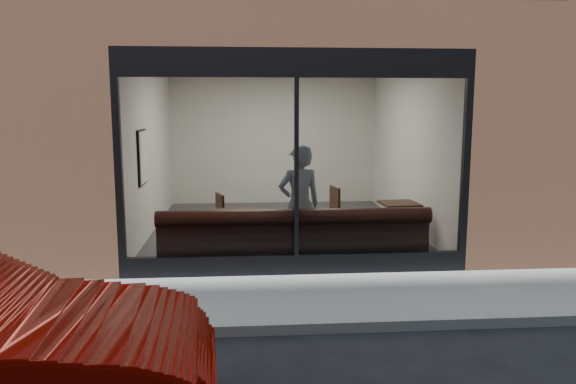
{
  "coord_description": "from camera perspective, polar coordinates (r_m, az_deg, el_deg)",
  "views": [
    {
      "loc": [
        -0.74,
        -5.75,
        2.44
      ],
      "look_at": [
        -0.09,
        2.4,
        1.16
      ],
      "focal_mm": 35.0,
      "sensor_mm": 36.0,
      "label": 1
    }
  ],
  "objects": [
    {
      "name": "cafe_wall_left",
      "position": [
        10.93,
        -13.8,
        4.25
      ],
      "size": [
        0.0,
        6.0,
        6.0
      ],
      "primitive_type": "plane",
      "rotation": [
        1.57,
        0.0,
        1.57
      ],
      "color": "silver",
      "rests_on": "ground"
    },
    {
      "name": "storefront_kick",
      "position": [
        8.16,
        0.83,
        -7.37
      ],
      "size": [
        5.0,
        0.1,
        0.3
      ],
      "primitive_type": "cube",
      "color": "black",
      "rests_on": "ground"
    },
    {
      "name": "sidewalk_near",
      "position": [
        7.21,
        1.62,
        -10.8
      ],
      "size": [
        40.0,
        2.0,
        0.01
      ],
      "primitive_type": "cube",
      "color": "gray",
      "rests_on": "ground"
    },
    {
      "name": "banquette",
      "position": [
        8.53,
        0.58,
        -6.14
      ],
      "size": [
        4.0,
        0.55,
        0.45
      ],
      "primitive_type": "cube",
      "color": "#3A1815",
      "rests_on": "cafe_floor"
    },
    {
      "name": "cafe_table_left",
      "position": [
        8.92,
        -5.16,
        -2.11
      ],
      "size": [
        0.74,
        0.74,
        0.05
      ],
      "primitive_type": "cube",
      "rotation": [
        0.0,
        0.0,
        0.06
      ],
      "color": "black",
      "rests_on": "cafe_floor"
    },
    {
      "name": "wall_poster",
      "position": [
        9.93,
        -14.49,
        3.44
      ],
      "size": [
        0.02,
        0.66,
        0.88
      ],
      "primitive_type": "cube",
      "color": "white",
      "rests_on": "cafe_wall_left"
    },
    {
      "name": "host_building_backfill",
      "position": [
        16.79,
        -2.04,
        6.04
      ],
      "size": [
        5.0,
        6.0,
        3.2
      ],
      "primitive_type": "cube",
      "color": "brown",
      "rests_on": "ground"
    },
    {
      "name": "storefront_mullion",
      "position": [
        7.89,
        0.85,
        2.44
      ],
      "size": [
        0.06,
        0.1,
        2.5
      ],
      "primitive_type": "cube",
      "color": "black",
      "rests_on": "storefront_kick"
    },
    {
      "name": "storefront_header",
      "position": [
        7.86,
        0.88,
        13.01
      ],
      "size": [
        5.0,
        0.1,
        0.4
      ],
      "primitive_type": "cube",
      "color": "black",
      "rests_on": "host_building_upper"
    },
    {
      "name": "kerb_near",
      "position": [
        6.22,
        2.69,
        -13.58
      ],
      "size": [
        40.0,
        0.1,
        0.12
      ],
      "primitive_type": "cube",
      "color": "gray",
      "rests_on": "ground"
    },
    {
      "name": "cafe_table_right",
      "position": [
        9.88,
        11.25,
        -1.17
      ],
      "size": [
        0.67,
        0.67,
        0.04
      ],
      "primitive_type": "cube",
      "rotation": [
        0.0,
        0.0,
        0.08
      ],
      "color": "black",
      "rests_on": "cafe_floor"
    },
    {
      "name": "ground",
      "position": [
        6.29,
        2.63,
        -13.91
      ],
      "size": [
        120.0,
        120.0,
        0.0
      ],
      "primitive_type": "plane",
      "color": "black",
      "rests_on": "ground"
    },
    {
      "name": "cafe_chair_left",
      "position": [
        9.58,
        -7.97,
        -4.45
      ],
      "size": [
        0.51,
        0.51,
        0.04
      ],
      "primitive_type": "cube",
      "rotation": [
        0.0,
        0.0,
        3.47
      ],
      "color": "black",
      "rests_on": "cafe_floor"
    },
    {
      "name": "host_building_pier_right",
      "position": [
        14.49,
        13.56,
        5.34
      ],
      "size": [
        2.5,
        12.0,
        3.2
      ],
      "primitive_type": "cube",
      "color": "brown",
      "rests_on": "ground"
    },
    {
      "name": "cafe_wall_back",
      "position": [
        13.79,
        -1.48,
        5.42
      ],
      "size": [
        5.0,
        0.0,
        5.0
      ],
      "primitive_type": "plane",
      "rotation": [
        1.57,
        0.0,
        0.0
      ],
      "color": "silver",
      "rests_on": "ground"
    },
    {
      "name": "cafe_floor",
      "position": [
        11.04,
        -0.61,
        -3.74
      ],
      "size": [
        6.0,
        6.0,
        0.0
      ],
      "primitive_type": "plane",
      "color": "#2D2D30",
      "rests_on": "ground"
    },
    {
      "name": "host_building_pier_left",
      "position": [
        14.1,
        -16.94,
        5.11
      ],
      "size": [
        2.5,
        12.0,
        3.2
      ],
      "primitive_type": "cube",
      "color": "brown",
      "rests_on": "ground"
    },
    {
      "name": "cafe_wall_right",
      "position": [
        11.26,
        12.16,
        4.44
      ],
      "size": [
        0.0,
        6.0,
        6.0
      ],
      "primitive_type": "plane",
      "rotation": [
        1.57,
        0.0,
        -1.57
      ],
      "color": "silver",
      "rests_on": "ground"
    },
    {
      "name": "person",
      "position": [
        8.58,
        1.17,
        -1.31
      ],
      "size": [
        0.75,
        0.58,
        1.84
      ],
      "primitive_type": "imported",
      "rotation": [
        0.0,
        0.0,
        3.38
      ],
      "color": "#8C9FB6",
      "rests_on": "cafe_floor"
    },
    {
      "name": "storefront_glass",
      "position": [
        7.86,
        0.87,
        2.41
      ],
      "size": [
        4.8,
        0.0,
        4.8
      ],
      "primitive_type": "plane",
      "rotation": [
        1.57,
        0.0,
        0.0
      ],
      "color": "white",
      "rests_on": "storefront_kick"
    },
    {
      "name": "cafe_ceiling",
      "position": [
        10.8,
        -0.64,
        12.9
      ],
      "size": [
        6.0,
        6.0,
        0.0
      ],
      "primitive_type": "plane",
      "rotation": [
        3.14,
        0.0,
        0.0
      ],
      "color": "white",
      "rests_on": "host_building_upper"
    },
    {
      "name": "cafe_chair_right",
      "position": [
        10.31,
        3.76,
        -3.42
      ],
      "size": [
        0.53,
        0.53,
        0.04
      ],
      "primitive_type": "cube",
      "rotation": [
        0.0,
        0.0,
        3.35
      ],
      "color": "black",
      "rests_on": "cafe_floor"
    }
  ]
}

